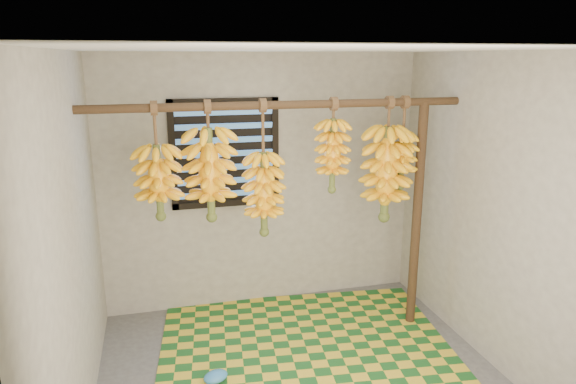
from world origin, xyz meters
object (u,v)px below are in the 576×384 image
object	(u,v)px
banana_bunch_a	(159,182)
banana_bunch_f	(402,159)
banana_bunch_c	(264,194)
woven_mat	(306,347)
banana_bunch_e	(386,174)
plastic_bag	(216,377)
banana_bunch_b	(210,175)
banana_bunch_d	(333,156)
support_post	(417,218)

from	to	relation	value
banana_bunch_a	banana_bunch_f	bearing A→B (deg)	0.00
banana_bunch_c	woven_mat	bearing A→B (deg)	-30.27
banana_bunch_e	banana_bunch_f	bearing A→B (deg)	0.00
plastic_bag	banana_bunch_a	size ratio (longest dim) A/B	0.22
woven_mat	banana_bunch_c	distance (m)	1.35
woven_mat	banana_bunch_b	xyz separation A→B (m)	(-0.72, 0.18, 1.48)
banana_bunch_c	banana_bunch_e	world-z (taller)	same
banana_bunch_d	banana_bunch_e	size ratio (longest dim) A/B	0.74
woven_mat	banana_bunch_a	distance (m)	1.83
banana_bunch_e	banana_bunch_f	xyz separation A→B (m)	(0.14, 0.00, 0.12)
banana_bunch_f	banana_bunch_a	bearing A→B (deg)	180.00
banana_bunch_c	plastic_bag	bearing A→B (deg)	-136.14
support_post	banana_bunch_b	distance (m)	1.84
banana_bunch_a	banana_bunch_f	size ratio (longest dim) A/B	1.14
banana_bunch_d	banana_bunch_f	distance (m)	0.62
banana_bunch_f	banana_bunch_e	bearing A→B (deg)	180.00
banana_bunch_c	banana_bunch_d	xyz separation A→B (m)	(0.57, 0.00, 0.28)
support_post	banana_bunch_d	world-z (taller)	banana_bunch_d
banana_bunch_b	banana_bunch_f	world-z (taller)	same
support_post	woven_mat	world-z (taller)	support_post
banana_bunch_d	banana_bunch_a	bearing A→B (deg)	-180.00
banana_bunch_b	banana_bunch_d	bearing A→B (deg)	0.00
banana_bunch_c	banana_bunch_d	world-z (taller)	same
banana_bunch_b	plastic_bag	bearing A→B (deg)	-98.11
support_post	banana_bunch_b	xyz separation A→B (m)	(-1.78, 0.00, 0.49)
banana_bunch_e	banana_bunch_f	size ratio (longest dim) A/B	1.34
woven_mat	plastic_bag	world-z (taller)	plastic_bag
woven_mat	banana_bunch_f	xyz separation A→B (m)	(0.88, 0.18, 1.52)
support_post	banana_bunch_d	size ratio (longest dim) A/B	2.62
banana_bunch_a	banana_bunch_d	xyz separation A→B (m)	(1.37, 0.00, 0.14)
support_post	banana_bunch_a	xyz separation A→B (m)	(-2.16, 0.00, 0.45)
banana_bunch_c	banana_bunch_a	bearing A→B (deg)	180.00
banana_bunch_f	banana_bunch_c	bearing A→B (deg)	180.00
banana_bunch_a	banana_bunch_e	bearing A→B (deg)	0.00
banana_bunch_a	banana_bunch_b	bearing A→B (deg)	0.00
plastic_bag	banana_bunch_a	world-z (taller)	banana_bunch_a
banana_bunch_d	woven_mat	bearing A→B (deg)	-146.06
banana_bunch_a	banana_bunch_c	xyz separation A→B (m)	(0.80, 0.00, -0.14)
plastic_bag	banana_bunch_b	distance (m)	1.51
banana_bunch_d	banana_bunch_c	bearing A→B (deg)	-180.00
support_post	banana_bunch_e	distance (m)	0.51
woven_mat	banana_bunch_c	size ratio (longest dim) A/B	2.22
banana_bunch_e	banana_bunch_d	bearing A→B (deg)	180.00
support_post	banana_bunch_a	bearing A→B (deg)	180.00
plastic_bag	banana_bunch_d	distance (m)	1.92
banana_bunch_c	banana_bunch_f	bearing A→B (deg)	0.00
banana_bunch_a	banana_bunch_f	world-z (taller)	same
support_post	woven_mat	size ratio (longest dim) A/B	0.84
plastic_bag	banana_bunch_c	size ratio (longest dim) A/B	0.18
plastic_bag	banana_bunch_c	distance (m)	1.43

